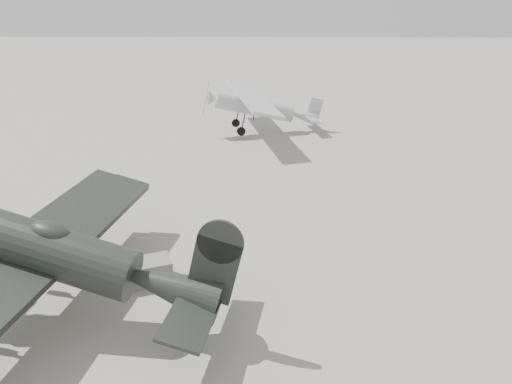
% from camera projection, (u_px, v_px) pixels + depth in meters
% --- Properties ---
extents(ground, '(160.00, 160.00, 0.00)m').
position_uv_depth(ground, '(238.00, 249.00, 17.15)').
color(ground, gray).
rests_on(ground, ground).
extents(lowwing_monoplane, '(8.28, 11.55, 3.71)m').
position_uv_depth(lowwing_monoplane, '(70.00, 258.00, 12.64)').
color(lowwing_monoplane, black).
rests_on(lowwing_monoplane, ground).
extents(highwing_monoplane, '(7.31, 10.22, 2.89)m').
position_uv_depth(highwing_monoplane, '(260.00, 104.00, 30.14)').
color(highwing_monoplane, '#ABAFB1').
rests_on(highwing_monoplane, ground).
extents(equipment_block, '(1.62, 1.33, 0.70)m').
position_uv_depth(equipment_block, '(148.00, 271.00, 15.13)').
color(equipment_block, slate).
rests_on(equipment_block, ground).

